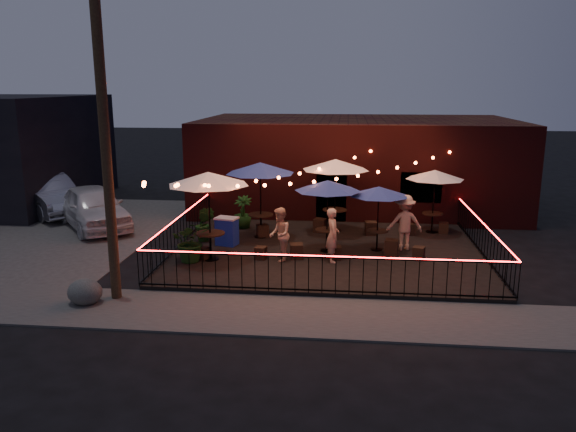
% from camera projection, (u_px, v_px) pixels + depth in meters
% --- Properties ---
extents(ground, '(110.00, 110.00, 0.00)m').
position_uv_depth(ground, '(325.00, 274.00, 16.82)').
color(ground, black).
rests_on(ground, ground).
extents(patio, '(10.00, 8.00, 0.15)m').
position_uv_depth(patio, '(327.00, 252.00, 18.74)').
color(patio, black).
rests_on(patio, ground).
extents(sidewalk, '(18.00, 2.50, 0.05)m').
position_uv_depth(sidewalk, '(319.00, 317.00, 13.67)').
color(sidewalk, '#3E3B39').
rests_on(sidewalk, ground).
extents(parking_lot, '(11.00, 12.00, 0.02)m').
position_uv_depth(parking_lot, '(22.00, 229.00, 21.90)').
color(parking_lot, '#3E3B39').
rests_on(parking_lot, ground).
extents(brick_building, '(14.00, 8.00, 4.00)m').
position_uv_depth(brick_building, '(356.00, 163.00, 25.93)').
color(brick_building, '#340E0E').
rests_on(brick_building, ground).
extents(utility_pole, '(0.26, 0.26, 8.00)m').
position_uv_depth(utility_pole, '(106.00, 148.00, 13.93)').
color(utility_pole, '#352115').
rests_on(utility_pole, ground).
extents(fence_front, '(10.00, 0.04, 1.04)m').
position_uv_depth(fence_front, '(322.00, 275.00, 14.73)').
color(fence_front, black).
rests_on(fence_front, patio).
extents(fence_left, '(0.04, 8.00, 1.04)m').
position_uv_depth(fence_left, '(181.00, 231.00, 19.11)').
color(fence_left, black).
rests_on(fence_left, patio).
extents(fence_right, '(0.04, 8.00, 1.04)m').
position_uv_depth(fence_right, '(482.00, 239.00, 18.10)').
color(fence_right, black).
rests_on(fence_right, patio).
extents(festoon_lights, '(10.02, 8.72, 1.32)m').
position_uv_depth(festoon_lights, '(297.00, 181.00, 17.99)').
color(festoon_lights, '#FF5523').
rests_on(festoon_lights, ground).
extents(cafe_table_0, '(2.68, 2.68, 2.79)m').
position_uv_depth(cafe_table_0, '(208.00, 180.00, 17.13)').
color(cafe_table_0, black).
rests_on(cafe_table_0, patio).
extents(cafe_table_1, '(3.25, 3.25, 2.71)m').
position_uv_depth(cafe_table_1, '(260.00, 169.00, 19.74)').
color(cafe_table_1, black).
rests_on(cafe_table_1, patio).
extents(cafe_table_2, '(2.16, 2.16, 2.38)m').
position_uv_depth(cafe_table_2, '(328.00, 187.00, 18.10)').
color(cafe_table_2, black).
rests_on(cafe_table_2, patio).
extents(cafe_table_3, '(2.90, 2.90, 2.73)m').
position_uv_depth(cafe_table_3, '(336.00, 166.00, 20.49)').
color(cafe_table_3, black).
rests_on(cafe_table_3, patio).
extents(cafe_table_4, '(2.47, 2.47, 2.15)m').
position_uv_depth(cafe_table_4, '(379.00, 192.00, 18.28)').
color(cafe_table_4, black).
rests_on(cafe_table_4, patio).
extents(cafe_table_5, '(2.20, 2.20, 2.34)m').
position_uv_depth(cafe_table_5, '(435.00, 176.00, 20.47)').
color(cafe_table_5, black).
rests_on(cafe_table_5, patio).
extents(bistro_chair_0, '(0.44, 0.44, 0.40)m').
position_uv_depth(bistro_chair_0, '(203.00, 253.00, 17.66)').
color(bistro_chair_0, black).
rests_on(bistro_chair_0, patio).
extents(bistro_chair_1, '(0.39, 0.39, 0.40)m').
position_uv_depth(bistro_chair_1, '(261.00, 253.00, 17.69)').
color(bistro_chair_1, black).
rests_on(bistro_chair_1, patio).
extents(bistro_chair_2, '(0.39, 0.39, 0.44)m').
position_uv_depth(bistro_chair_2, '(220.00, 228.00, 20.68)').
color(bistro_chair_2, black).
rests_on(bistro_chair_2, patio).
extents(bistro_chair_3, '(0.50, 0.50, 0.46)m').
position_uv_depth(bistro_chair_3, '(262.00, 231.00, 20.25)').
color(bistro_chair_3, black).
rests_on(bistro_chair_3, patio).
extents(bistro_chair_4, '(0.46, 0.46, 0.47)m').
position_uv_depth(bistro_chair_4, '(296.00, 251.00, 17.76)').
color(bistro_chair_4, black).
rests_on(bistro_chair_4, patio).
extents(bistro_chair_5, '(0.37, 0.37, 0.42)m').
position_uv_depth(bistro_chair_5, '(335.00, 253.00, 17.68)').
color(bistro_chair_5, black).
rests_on(bistro_chair_5, patio).
extents(bistro_chair_6, '(0.54, 0.54, 0.50)m').
position_uv_depth(bistro_chair_6, '(320.00, 225.00, 20.95)').
color(bistro_chair_6, black).
rests_on(bistro_chair_6, patio).
extents(bistro_chair_7, '(0.45, 0.45, 0.48)m').
position_uv_depth(bistro_chair_7, '(371.00, 228.00, 20.57)').
color(bistro_chair_7, black).
rests_on(bistro_chair_7, patio).
extents(bistro_chair_8, '(0.49, 0.49, 0.49)m').
position_uv_depth(bistro_chair_8, '(391.00, 247.00, 18.16)').
color(bistro_chair_8, black).
rests_on(bistro_chair_8, patio).
extents(bistro_chair_9, '(0.44, 0.44, 0.41)m').
position_uv_depth(bistro_chair_9, '(419.00, 253.00, 17.66)').
color(bistro_chair_9, black).
rests_on(bistro_chair_9, patio).
extents(bistro_chair_10, '(0.42, 0.42, 0.40)m').
position_uv_depth(bistro_chair_10, '(409.00, 229.00, 20.56)').
color(bistro_chair_10, black).
rests_on(bistro_chair_10, patio).
extents(bistro_chair_11, '(0.38, 0.38, 0.40)m').
position_uv_depth(bistro_chair_11, '(444.00, 228.00, 20.76)').
color(bistro_chair_11, black).
rests_on(bistro_chair_11, patio).
extents(patron_a, '(0.48, 0.67, 1.70)m').
position_uv_depth(patron_a, '(333.00, 235.00, 17.31)').
color(patron_a, tan).
rests_on(patron_a, patio).
extents(patron_b, '(0.74, 0.90, 1.68)m').
position_uv_depth(patron_b, '(280.00, 234.00, 17.42)').
color(patron_b, tan).
rests_on(patron_b, patio).
extents(patron_c, '(1.29, 0.87, 1.86)m').
position_uv_depth(patron_c, '(404.00, 223.00, 18.54)').
color(patron_c, beige).
rests_on(patron_c, patio).
extents(potted_shrub_a, '(1.48, 1.40, 1.31)m').
position_uv_depth(potted_shrub_a, '(191.00, 241.00, 17.38)').
color(potted_shrub_a, '#13390B').
rests_on(potted_shrub_a, patio).
extents(potted_shrub_b, '(0.74, 0.61, 1.25)m').
position_uv_depth(potted_shrub_b, '(205.00, 224.00, 19.62)').
color(potted_shrub_b, '#173710').
rests_on(potted_shrub_b, patio).
extents(potted_shrub_c, '(0.72, 0.72, 1.24)m').
position_uv_depth(potted_shrub_c, '(243.00, 212.00, 21.45)').
color(potted_shrub_c, '#1A3F12').
rests_on(potted_shrub_c, patio).
extents(cooler, '(0.85, 0.70, 0.97)m').
position_uv_depth(cooler, '(227.00, 231.00, 19.20)').
color(cooler, '#1831BB').
rests_on(cooler, patio).
extents(boulder, '(1.04, 0.94, 0.70)m').
position_uv_depth(boulder, '(85.00, 292.00, 14.38)').
color(boulder, '#464541').
rests_on(boulder, ground).
extents(car_white, '(4.61, 5.07, 1.67)m').
position_uv_depth(car_white, '(93.00, 207.00, 22.00)').
color(car_white, silver).
rests_on(car_white, ground).
extents(car_silver, '(5.15, 4.77, 1.72)m').
position_uv_depth(car_silver, '(46.00, 195.00, 24.35)').
color(car_silver, '#A0A0A9').
rests_on(car_silver, ground).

